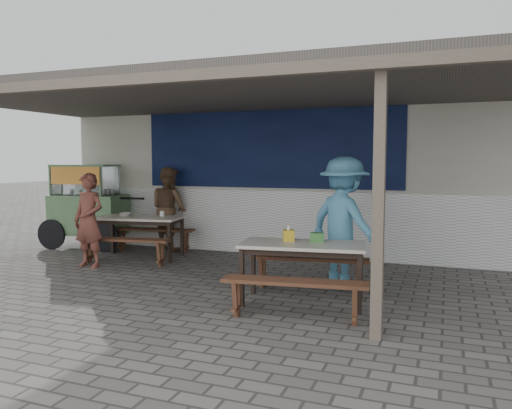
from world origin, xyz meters
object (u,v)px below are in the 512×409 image
object	(u,v)px
patron_street_side	(89,220)
tissue_box	(289,235)
bench_left_street	(124,245)
patron_wall_side	(169,208)
condiment_bowl	(125,214)
table_right	(303,249)
bench_right_wall	(309,265)
patron_right_table	(344,222)
donation_box	(317,237)
bench_right_street	(294,290)
table_left	(139,221)
bench_left_wall	(153,234)
vendor_cart	(87,203)
condiment_jar	(162,214)

from	to	relation	value
patron_street_side	tissue_box	xyz separation A→B (m)	(3.65, -0.66, 0.04)
bench_left_street	patron_wall_side	distance (m)	1.63
patron_wall_side	condiment_bowl	bearing A→B (deg)	90.40
condiment_bowl	table_right	bearing A→B (deg)	-24.88
patron_street_side	bench_right_wall	bearing A→B (deg)	2.09
table_right	tissue_box	xyz separation A→B (m)	(-0.22, 0.12, 0.14)
patron_right_table	donation_box	xyz separation A→B (m)	(-0.16, -0.86, -0.10)
donation_box	patron_street_side	bearing A→B (deg)	171.13
bench_right_street	table_right	bearing A→B (deg)	90.00
tissue_box	donation_box	world-z (taller)	tissue_box
patron_right_table	bench_left_street	bearing A→B (deg)	29.28
table_right	condiment_bowl	xyz separation A→B (m)	(-3.89, 1.80, 0.10)
bench_right_wall	tissue_box	xyz separation A→B (m)	(-0.13, -0.55, 0.48)
table_left	bench_left_wall	size ratio (longest dim) A/B	0.99
bench_right_wall	patron_street_side	distance (m)	3.80
patron_wall_side	donation_box	bearing A→B (deg)	168.96
vendor_cart	condiment_jar	bearing A→B (deg)	-15.75
condiment_bowl	tissue_box	bearing A→B (deg)	-24.65
donation_box	condiment_bowl	distance (m)	4.35
donation_box	tissue_box	bearing A→B (deg)	-174.25
table_left	condiment_bowl	bearing A→B (deg)	161.10
condiment_jar	patron_right_table	bearing A→B (deg)	-15.35
bench_left_street	condiment_bowl	xyz separation A→B (m)	(-0.44, 0.67, 0.43)
bench_left_street	vendor_cart	world-z (taller)	vendor_cart
bench_right_street	condiment_bowl	size ratio (longest dim) A/B	7.54
tissue_box	condiment_jar	bearing A→B (deg)	148.11
patron_wall_side	tissue_box	xyz separation A→B (m)	(3.28, -2.57, 0.00)
table_left	patron_wall_side	xyz separation A→B (m)	(0.06, 0.95, 0.14)
table_left	condiment_bowl	world-z (taller)	condiment_bowl
table_left	bench_left_wall	xyz separation A→B (m)	(-0.11, 0.61, -0.33)
bench_right_wall	vendor_cart	size ratio (longest dim) A/B	0.79
table_right	bench_right_wall	xyz separation A→B (m)	(-0.10, 0.67, -0.33)
table_left	patron_right_table	world-z (taller)	patron_right_table
table_left	condiment_bowl	size ratio (longest dim) A/B	7.49
patron_right_table	tissue_box	distance (m)	1.04
table_right	donation_box	world-z (taller)	donation_box
patron_right_table	bench_right_street	bearing A→B (deg)	114.07
bench_left_wall	condiment_jar	size ratio (longest dim) A/B	17.72
donation_box	condiment_bowl	size ratio (longest dim) A/B	0.79
patron_wall_side	tissue_box	bearing A→B (deg)	165.71
vendor_cart	patron_street_side	size ratio (longest dim) A/B	1.33
table_right	patron_street_side	distance (m)	3.95
vendor_cart	table_right	bearing A→B (deg)	-30.59
table_left	vendor_cart	distance (m)	1.71
table_right	bench_left_street	bearing A→B (deg)	153.70
table_left	tissue_box	bearing A→B (deg)	-35.90
donation_box	condiment_jar	xyz separation A→B (m)	(-3.35, 1.83, -0.01)
vendor_cart	condiment_bowl	xyz separation A→B (m)	(1.27, -0.49, -0.14)
bench_left_street	table_right	xyz separation A→B (m)	(3.45, -1.13, 0.33)
condiment_jar	condiment_bowl	distance (m)	0.70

